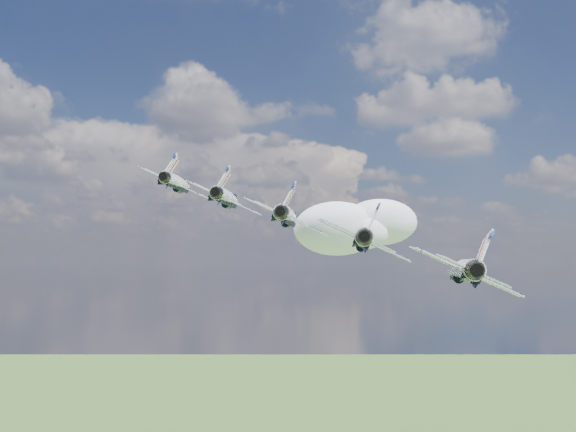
# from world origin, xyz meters

# --- Properties ---
(cloud_far) EXTENTS (61.77, 48.53, 24.27)m
(cloud_far) POSITION_xyz_m (-1.41, 221.64, 159.03)
(cloud_far) COLOR white
(jet_0) EXTENTS (11.40, 15.09, 8.14)m
(jet_0) POSITION_xyz_m (-27.59, 21.03, 156.80)
(jet_0) COLOR silver
(jet_1) EXTENTS (11.40, 15.09, 8.14)m
(jet_1) POSITION_xyz_m (-18.86, 13.10, 153.74)
(jet_1) COLOR white
(jet_2) EXTENTS (11.40, 15.09, 8.14)m
(jet_2) POSITION_xyz_m (-10.13, 5.16, 150.68)
(jet_2) COLOR white
(jet_3) EXTENTS (11.40, 15.09, 8.14)m
(jet_3) POSITION_xyz_m (-1.40, -2.77, 147.62)
(jet_3) COLOR white
(jet_4) EXTENTS (11.40, 15.09, 8.14)m
(jet_4) POSITION_xyz_m (7.33, -10.71, 144.55)
(jet_4) COLOR white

